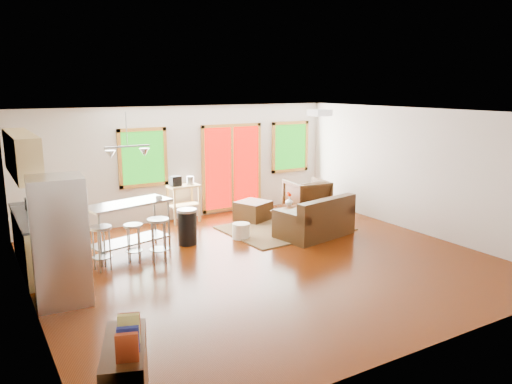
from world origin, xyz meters
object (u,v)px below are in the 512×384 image
coffee_table (294,211)px  island (129,219)px  kitchen_cart (182,190)px  refrigerator (60,241)px  ottoman (253,211)px  armchair (307,195)px  rug (285,228)px  loveseat (316,221)px

coffee_table → island: size_ratio=0.63×
kitchen_cart → refrigerator: bearing=-134.9°
ottoman → island: island is taller
kitchen_cart → coffee_table: bearing=-37.7°
coffee_table → refrigerator: refrigerator is taller
coffee_table → armchair: 1.12m
rug → island: size_ratio=1.52×
loveseat → refrigerator: 5.13m
armchair → kitchen_cart: bearing=-10.2°
loveseat → island: 3.73m
coffee_table → refrigerator: 5.38m
island → kitchen_cart: bearing=43.0°
refrigerator → island: 2.13m
rug → armchair: (1.18, 0.81, 0.45)m
armchair → ottoman: 1.44m
loveseat → coffee_table: 0.88m
island → refrigerator: bearing=-132.5°
armchair → ottoman: (-1.42, 0.14, -0.24)m
coffee_table → armchair: (0.86, 0.70, 0.14)m
refrigerator → kitchen_cart: size_ratio=1.70×
ottoman → refrigerator: size_ratio=0.37×
island → rug: bearing=-1.1°
rug → kitchen_cart: 2.46m
ottoman → armchair: bearing=-5.6°
rug → loveseat: size_ratio=1.46×
coffee_table → refrigerator: (-5.11, -1.60, 0.59)m
ottoman → coffee_table: bearing=-56.8°
rug → refrigerator: bearing=-162.7°
ottoman → loveseat: bearing=-74.2°
refrigerator → ottoman: bearing=32.7°
rug → armchair: 1.50m
coffee_table → armchair: armchair is taller
coffee_table → island: (-3.68, -0.04, 0.35)m
rug → ottoman: bearing=104.2°
rug → island: (-3.37, 0.07, 0.66)m
armchair → ottoman: bearing=0.5°
rug → kitchen_cart: (-1.68, 1.64, 0.72)m
island → armchair: bearing=9.3°
armchair → island: size_ratio=0.56×
refrigerator → kitchen_cart: (3.12, 3.13, -0.18)m
loveseat → ottoman: size_ratio=2.56×
refrigerator → island: (1.43, 1.56, -0.24)m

